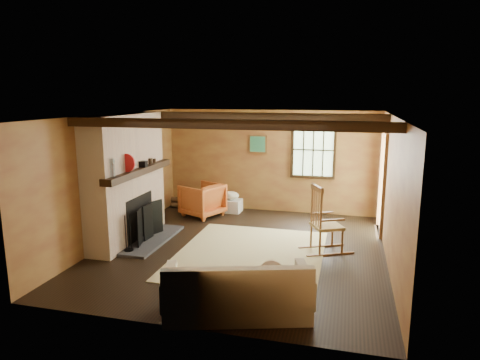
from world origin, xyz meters
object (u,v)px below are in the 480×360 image
(fireplace, at_px, (127,183))
(rocking_chair, at_px, (325,224))
(sofa, at_px, (238,295))
(armchair, at_px, (202,200))
(laundry_basket, at_px, (231,206))

(fireplace, bearing_deg, rocking_chair, 4.26)
(fireplace, relative_size, sofa, 1.19)
(sofa, distance_m, armchair, 4.59)
(laundry_basket, relative_size, armchair, 0.60)
(sofa, xyz_separation_m, laundry_basket, (-1.40, 4.64, -0.12))
(rocking_chair, bearing_deg, sofa, 133.65)
(rocking_chair, distance_m, armchair, 3.28)
(armchair, bearing_deg, fireplace, 2.01)
(sofa, height_order, laundry_basket, sofa)
(laundry_basket, bearing_deg, fireplace, -119.64)
(sofa, distance_m, laundry_basket, 4.85)
(fireplace, xyz_separation_m, laundry_basket, (1.35, 2.38, -0.95))
(sofa, bearing_deg, fireplace, 123.72)
(fireplace, bearing_deg, armchair, 66.70)
(rocking_chair, distance_m, sofa, 2.71)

